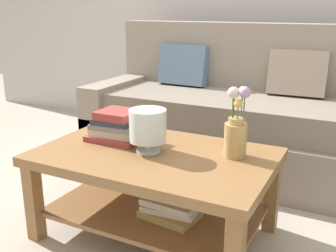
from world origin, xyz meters
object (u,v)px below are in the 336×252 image
(couch, at_px, (232,119))
(flower_pitcher, at_px, (236,130))
(book_stack_main, at_px, (116,126))
(glass_hurricane_vase, at_px, (148,127))
(coffee_table, at_px, (156,177))

(couch, bearing_deg, flower_pitcher, -71.40)
(book_stack_main, distance_m, glass_hurricane_vase, 0.26)
(glass_hurricane_vase, height_order, flower_pitcher, flower_pitcher)
(glass_hurricane_vase, distance_m, flower_pitcher, 0.44)
(couch, bearing_deg, glass_hurricane_vase, -93.88)
(glass_hurricane_vase, bearing_deg, book_stack_main, 163.18)
(book_stack_main, relative_size, glass_hurricane_vase, 1.36)
(coffee_table, height_order, flower_pitcher, flower_pitcher)
(couch, height_order, book_stack_main, couch)
(coffee_table, relative_size, book_stack_main, 3.95)
(couch, height_order, coffee_table, couch)
(coffee_table, xyz_separation_m, book_stack_main, (-0.29, 0.07, 0.21))
(book_stack_main, height_order, glass_hurricane_vase, glass_hurricane_vase)
(flower_pitcher, bearing_deg, book_stack_main, -174.59)
(couch, bearing_deg, book_stack_main, -106.78)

